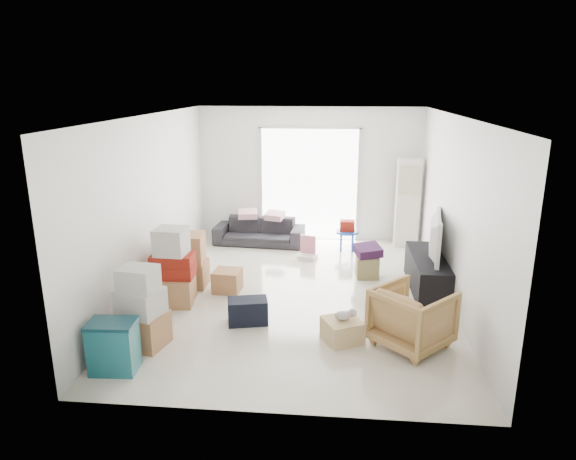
# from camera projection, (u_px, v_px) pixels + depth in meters

# --- Properties ---
(room_shell) EXTENTS (4.98, 6.48, 3.18)m
(room_shell) POSITION_uv_depth(u_px,v_px,m) (299.00, 209.00, 7.56)
(room_shell) COLOR silver
(room_shell) RESTS_ON ground
(sliding_door) EXTENTS (2.10, 0.04, 2.33)m
(sliding_door) POSITION_uv_depth(u_px,v_px,m) (309.00, 180.00, 10.44)
(sliding_door) COLOR white
(sliding_door) RESTS_ON room_shell
(ac_tower) EXTENTS (0.45, 0.30, 1.75)m
(ac_tower) POSITION_uv_depth(u_px,v_px,m) (407.00, 203.00, 10.06)
(ac_tower) COLOR silver
(ac_tower) RESTS_ON room_shell
(tv_console) EXTENTS (0.49, 1.63, 0.54)m
(tv_console) POSITION_uv_depth(u_px,v_px,m) (427.00, 273.00, 8.05)
(tv_console) COLOR black
(tv_console) RESTS_ON room_shell
(television) EXTENTS (0.86, 1.27, 0.15)m
(television) POSITION_uv_depth(u_px,v_px,m) (429.00, 252.00, 7.95)
(television) COLOR black
(television) RESTS_ON tv_console
(sofa) EXTENTS (1.82, 0.65, 0.70)m
(sofa) POSITION_uv_depth(u_px,v_px,m) (259.00, 227.00, 10.32)
(sofa) COLOR #28282D
(sofa) RESTS_ON room_shell
(pillow_left) EXTENTS (0.45, 0.38, 0.13)m
(pillow_left) POSITION_uv_depth(u_px,v_px,m) (248.00, 206.00, 10.27)
(pillow_left) COLOR #E5A7BD
(pillow_left) RESTS_ON sofa
(pillow_right) EXTENTS (0.42, 0.37, 0.12)m
(pillow_right) POSITION_uv_depth(u_px,v_px,m) (275.00, 208.00, 10.14)
(pillow_right) COLOR #E5A7BD
(pillow_right) RESTS_ON sofa
(armchair) EXTENTS (1.11, 1.11, 0.84)m
(armchair) POSITION_uv_depth(u_px,v_px,m) (413.00, 315.00, 6.27)
(armchair) COLOR tan
(armchair) RESTS_ON room_shell
(storage_bins) EXTENTS (0.54, 0.39, 0.60)m
(storage_bins) POSITION_uv_depth(u_px,v_px,m) (114.00, 346.00, 5.74)
(storage_bins) COLOR #1A606A
(storage_bins) RESTS_ON room_shell
(box_stack_a) EXTENTS (0.65, 0.59, 1.02)m
(box_stack_a) POSITION_uv_depth(u_px,v_px,m) (141.00, 311.00, 6.27)
(box_stack_a) COLOR #B07B4F
(box_stack_a) RESTS_ON room_shell
(box_stack_b) EXTENTS (0.64, 0.62, 1.15)m
(box_stack_b) POSITION_uv_depth(u_px,v_px,m) (173.00, 271.00, 7.49)
(box_stack_b) COLOR #B07B4F
(box_stack_b) RESTS_ON room_shell
(box_stack_c) EXTENTS (0.57, 0.54, 0.86)m
(box_stack_c) POSITION_uv_depth(u_px,v_px,m) (188.00, 261.00, 8.16)
(box_stack_c) COLOR #B07B4F
(box_stack_c) RESTS_ON room_shell
(loose_box) EXTENTS (0.44, 0.44, 0.34)m
(loose_box) POSITION_uv_depth(u_px,v_px,m) (227.00, 281.00, 8.01)
(loose_box) COLOR #B07B4F
(loose_box) RESTS_ON room_shell
(duffel_bag) EXTENTS (0.59, 0.43, 0.34)m
(duffel_bag) POSITION_uv_depth(u_px,v_px,m) (248.00, 311.00, 6.94)
(duffel_bag) COLOR black
(duffel_bag) RESTS_ON room_shell
(ottoman) EXTENTS (0.38, 0.38, 0.36)m
(ottoman) POSITION_uv_depth(u_px,v_px,m) (367.00, 267.00, 8.59)
(ottoman) COLOR #9D915B
(ottoman) RESTS_ON room_shell
(blanket) EXTENTS (0.49, 0.49, 0.14)m
(blanket) POSITION_uv_depth(u_px,v_px,m) (368.00, 252.00, 8.52)
(blanket) COLOR #401C46
(blanket) RESTS_ON ottoman
(kids_table) EXTENTS (0.45, 0.45, 0.59)m
(kids_table) POSITION_uv_depth(u_px,v_px,m) (347.00, 229.00, 9.92)
(kids_table) COLOR #1248B1
(kids_table) RESTS_ON room_shell
(toy_walker) EXTENTS (0.38, 0.35, 0.42)m
(toy_walker) POSITION_uv_depth(u_px,v_px,m) (308.00, 252.00, 9.53)
(toy_walker) COLOR silver
(toy_walker) RESTS_ON room_shell
(wood_crate) EXTENTS (0.58, 0.58, 0.29)m
(wood_crate) POSITION_uv_depth(u_px,v_px,m) (342.00, 330.00, 6.45)
(wood_crate) COLOR tan
(wood_crate) RESTS_ON room_shell
(plush_bunny) EXTENTS (0.28, 0.16, 0.14)m
(plush_bunny) POSITION_uv_depth(u_px,v_px,m) (345.00, 315.00, 6.40)
(plush_bunny) COLOR #B2ADA8
(plush_bunny) RESTS_ON wood_crate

